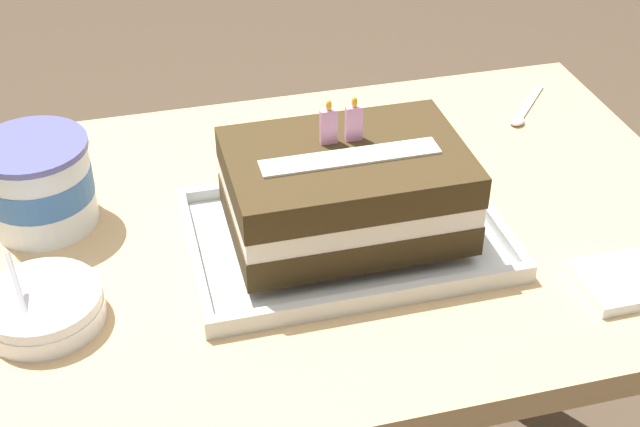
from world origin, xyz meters
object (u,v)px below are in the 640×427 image
object	(u,v)px
ice_cream_tub	(39,183)
serving_spoon_near_tray	(522,114)
foil_tray	(345,237)
bowl_stack	(43,307)
napkin_pile	(621,282)
birthday_cake	(346,190)

from	to	relation	value
ice_cream_tub	serving_spoon_near_tray	world-z (taller)	ice_cream_tub
foil_tray	bowl_stack	size ratio (longest dim) A/B	2.89
napkin_pile	bowl_stack	bearing A→B (deg)	170.40
birthday_cake	serving_spoon_near_tray	xyz separation A→B (m)	(0.34, 0.23, -0.07)
bowl_stack	serving_spoon_near_tray	distance (m)	0.75
bowl_stack	serving_spoon_near_tray	world-z (taller)	bowl_stack
birthday_cake	serving_spoon_near_tray	size ratio (longest dim) A/B	2.34
birthday_cake	ice_cream_tub	distance (m)	0.38
ice_cream_tub	napkin_pile	xyz separation A→B (m)	(0.63, -0.30, -0.05)
serving_spoon_near_tray	birthday_cake	bearing A→B (deg)	-145.98
serving_spoon_near_tray	ice_cream_tub	bearing A→B (deg)	-172.16
bowl_stack	ice_cream_tub	size ratio (longest dim) A/B	0.97
birthday_cake	ice_cream_tub	xyz separation A→B (m)	(-0.35, 0.14, -0.02)
ice_cream_tub	foil_tray	bearing A→B (deg)	-20.99
birthday_cake	ice_cream_tub	world-z (taller)	birthday_cake
ice_cream_tub	serving_spoon_near_tray	xyz separation A→B (m)	(0.69, 0.10, -0.05)
foil_tray	napkin_pile	size ratio (longest dim) A/B	3.96
birthday_cake	napkin_pile	world-z (taller)	birthday_cake
foil_tray	serving_spoon_near_tray	world-z (taller)	foil_tray
foil_tray	bowl_stack	xyz separation A→B (m)	(-0.35, -0.05, 0.01)
foil_tray	ice_cream_tub	distance (m)	0.38
foil_tray	napkin_pile	world-z (taller)	foil_tray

